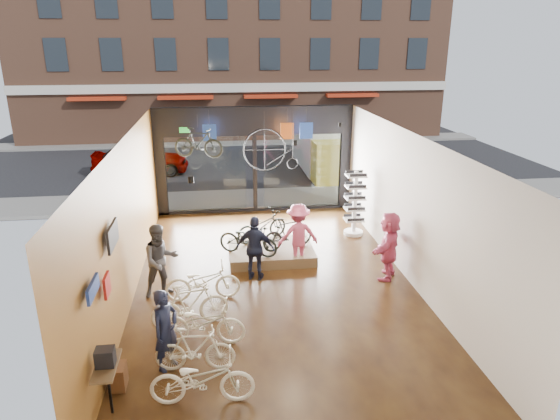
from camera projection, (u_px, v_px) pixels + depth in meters
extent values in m
cube|color=black|center=(275.00, 285.00, 12.83)|extent=(7.00, 12.00, 0.04)
cube|color=black|center=(274.00, 137.00, 11.59)|extent=(7.00, 12.00, 0.04)
cube|color=olive|center=(127.00, 221.00, 11.78)|extent=(0.04, 12.00, 3.80)
cube|color=beige|center=(412.00, 209.00, 12.64)|extent=(0.04, 12.00, 3.80)
cube|color=beige|center=(328.00, 365.00, 6.56)|extent=(7.00, 0.04, 3.80)
cube|color=#198C26|center=(185.00, 130.00, 17.07)|extent=(0.35, 0.06, 0.18)
cube|color=black|center=(242.00, 157.00, 26.91)|extent=(30.00, 18.00, 0.02)
cube|color=slate|center=(253.00, 199.00, 19.56)|extent=(30.00, 2.40, 0.12)
cube|color=slate|center=(238.00, 142.00, 30.64)|extent=(30.00, 2.00, 0.12)
cube|color=brown|center=(233.00, 23.00, 30.75)|extent=(26.00, 5.00, 14.00)
imported|color=gray|center=(141.00, 158.00, 23.26)|extent=(4.35, 1.75, 1.48)
imported|color=beige|center=(202.00, 379.00, 8.51)|extent=(1.83, 0.72, 0.94)
imported|color=beige|center=(195.00, 349.00, 9.36)|extent=(1.55, 0.56, 0.91)
imported|color=beige|center=(203.00, 323.00, 10.23)|extent=(1.85, 0.93, 0.93)
imported|color=beige|center=(190.00, 305.00, 10.82)|extent=(1.76, 0.84, 1.02)
imported|color=beige|center=(203.00, 282.00, 11.96)|extent=(1.82, 0.71, 0.94)
cube|color=brown|center=(271.00, 252.00, 14.41)|extent=(2.40, 1.80, 0.30)
imported|color=black|center=(248.00, 239.00, 13.76)|extent=(1.80, 1.32, 0.90)
imported|color=black|center=(288.00, 233.00, 14.13)|extent=(1.65, 1.00, 0.96)
imported|color=black|center=(262.00, 226.00, 14.77)|extent=(1.77, 1.32, 0.89)
imported|color=#161C33|center=(166.00, 330.00, 9.33)|extent=(0.67, 0.71, 1.63)
imported|color=#3F3F44|center=(161.00, 260.00, 12.05)|extent=(1.09, 0.98, 1.82)
imported|color=#161C33|center=(255.00, 248.00, 12.87)|extent=(1.09, 0.72, 1.73)
imported|color=#CC4C72|center=(298.00, 235.00, 13.72)|extent=(1.20, 0.77, 1.77)
imported|color=#CC4C72|center=(389.00, 245.00, 12.95)|extent=(1.32, 1.73, 1.82)
imported|color=black|center=(198.00, 143.00, 15.59)|extent=(1.64, 0.90, 0.95)
cube|color=#1E3F99|center=(210.00, 133.00, 16.53)|extent=(0.45, 0.03, 0.55)
cube|color=#CC5919|center=(287.00, 131.00, 16.85)|extent=(0.45, 0.03, 0.55)
cube|color=#1E3F99|center=(306.00, 131.00, 16.93)|extent=(0.45, 0.03, 0.55)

